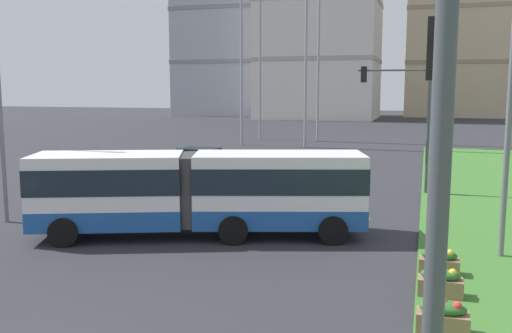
{
  "coord_description": "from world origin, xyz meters",
  "views": [
    {
      "loc": [
        7.42,
        -7.26,
        5.31
      ],
      "look_at": [
        0.98,
        14.09,
        2.2
      ],
      "focal_mm": 39.58,
      "sensor_mm": 36.0,
      "label": 1
    }
  ],
  "objects_px": {
    "flower_planter_3": "(439,261)",
    "traffic_light_far_right": "(406,107)",
    "flower_planter_1": "(443,317)",
    "apartment_tower_centre": "(458,13)",
    "streetlight_median": "(509,112)",
    "car_maroon_sedan": "(200,161)",
    "articulated_bus": "(200,191)",
    "flower_planter_2": "(440,282)",
    "traffic_light_near_right": "(435,201)"
  },
  "relations": [
    {
      "from": "flower_planter_1",
      "to": "flower_planter_3",
      "type": "height_order",
      "value": "same"
    },
    {
      "from": "flower_planter_2",
      "to": "flower_planter_3",
      "type": "height_order",
      "value": "same"
    },
    {
      "from": "flower_planter_3",
      "to": "streetlight_median",
      "type": "bearing_deg",
      "value": 51.06
    },
    {
      "from": "traffic_light_far_right",
      "to": "apartment_tower_centre",
      "type": "bearing_deg",
      "value": 86.02
    },
    {
      "from": "flower_planter_3",
      "to": "car_maroon_sedan",
      "type": "bearing_deg",
      "value": 130.74
    },
    {
      "from": "flower_planter_2",
      "to": "traffic_light_far_right",
      "type": "bearing_deg",
      "value": 95.86
    },
    {
      "from": "articulated_bus",
      "to": "flower_planter_1",
      "type": "distance_m",
      "value": 10.34
    },
    {
      "from": "apartment_tower_centre",
      "to": "traffic_light_far_right",
      "type": "bearing_deg",
      "value": -93.98
    },
    {
      "from": "traffic_light_near_right",
      "to": "streetlight_median",
      "type": "height_order",
      "value": "streetlight_median"
    },
    {
      "from": "car_maroon_sedan",
      "to": "flower_planter_3",
      "type": "relative_size",
      "value": 4.15
    },
    {
      "from": "flower_planter_1",
      "to": "car_maroon_sedan",
      "type": "bearing_deg",
      "value": 124.55
    },
    {
      "from": "traffic_light_far_right",
      "to": "car_maroon_sedan",
      "type": "bearing_deg",
      "value": 165.23
    },
    {
      "from": "flower_planter_2",
      "to": "articulated_bus",
      "type": "bearing_deg",
      "value": 154.44
    },
    {
      "from": "articulated_bus",
      "to": "traffic_light_near_right",
      "type": "height_order",
      "value": "traffic_light_near_right"
    },
    {
      "from": "car_maroon_sedan",
      "to": "traffic_light_near_right",
      "type": "bearing_deg",
      "value": -63.36
    },
    {
      "from": "flower_planter_1",
      "to": "apartment_tower_centre",
      "type": "xyz_separation_m",
      "value": [
        4.37,
        101.62,
        18.72
      ]
    },
    {
      "from": "streetlight_median",
      "to": "apartment_tower_centre",
      "type": "height_order",
      "value": "apartment_tower_centre"
    },
    {
      "from": "traffic_light_near_right",
      "to": "apartment_tower_centre",
      "type": "xyz_separation_m",
      "value": [
        4.77,
        108.37,
        14.89
      ]
    },
    {
      "from": "articulated_bus",
      "to": "traffic_light_near_right",
      "type": "relative_size",
      "value": 1.92
    },
    {
      "from": "traffic_light_far_right",
      "to": "apartment_tower_centre",
      "type": "height_order",
      "value": "apartment_tower_centre"
    },
    {
      "from": "car_maroon_sedan",
      "to": "traffic_light_far_right",
      "type": "xyz_separation_m",
      "value": [
        12.46,
        -3.29,
        3.59
      ]
    },
    {
      "from": "traffic_light_near_right",
      "to": "streetlight_median",
      "type": "relative_size",
      "value": 0.75
    },
    {
      "from": "car_maroon_sedan",
      "to": "apartment_tower_centre",
      "type": "distance_m",
      "value": 85.37
    },
    {
      "from": "car_maroon_sedan",
      "to": "apartment_tower_centre",
      "type": "height_order",
      "value": "apartment_tower_centre"
    },
    {
      "from": "flower_planter_1",
      "to": "articulated_bus",
      "type": "bearing_deg",
      "value": 142.82
    },
    {
      "from": "flower_planter_1",
      "to": "streetlight_median",
      "type": "height_order",
      "value": "streetlight_median"
    },
    {
      "from": "flower_planter_3",
      "to": "traffic_light_near_right",
      "type": "height_order",
      "value": "traffic_light_near_right"
    },
    {
      "from": "flower_planter_3",
      "to": "traffic_light_far_right",
      "type": "bearing_deg",
      "value": 96.66
    },
    {
      "from": "flower_planter_3",
      "to": "traffic_light_far_right",
      "type": "height_order",
      "value": "traffic_light_far_right"
    },
    {
      "from": "flower_planter_3",
      "to": "traffic_light_far_right",
      "type": "xyz_separation_m",
      "value": [
        -1.51,
        12.94,
        3.92
      ]
    },
    {
      "from": "flower_planter_2",
      "to": "streetlight_median",
      "type": "relative_size",
      "value": 0.13
    },
    {
      "from": "flower_planter_2",
      "to": "traffic_light_near_right",
      "type": "bearing_deg",
      "value": -92.53
    },
    {
      "from": "flower_planter_1",
      "to": "traffic_light_far_right",
      "type": "xyz_separation_m",
      "value": [
        -1.51,
        17.01,
        3.92
      ]
    },
    {
      "from": "flower_planter_3",
      "to": "streetlight_median",
      "type": "xyz_separation_m",
      "value": [
        1.9,
        2.35,
        4.15
      ]
    },
    {
      "from": "streetlight_median",
      "to": "apartment_tower_centre",
      "type": "bearing_deg",
      "value": 88.51
    },
    {
      "from": "car_maroon_sedan",
      "to": "flower_planter_3",
      "type": "xyz_separation_m",
      "value": [
        13.97,
        -16.22,
        -0.33
      ]
    },
    {
      "from": "flower_planter_2",
      "to": "apartment_tower_centre",
      "type": "relative_size",
      "value": 0.03
    },
    {
      "from": "traffic_light_near_right",
      "to": "flower_planter_2",
      "type": "bearing_deg",
      "value": 87.47
    },
    {
      "from": "car_maroon_sedan",
      "to": "flower_planter_1",
      "type": "relative_size",
      "value": 4.15
    },
    {
      "from": "streetlight_median",
      "to": "apartment_tower_centre",
      "type": "relative_size",
      "value": 0.22
    },
    {
      "from": "flower_planter_1",
      "to": "traffic_light_far_right",
      "type": "distance_m",
      "value": 17.52
    },
    {
      "from": "flower_planter_3",
      "to": "streetlight_median",
      "type": "relative_size",
      "value": 0.13
    },
    {
      "from": "car_maroon_sedan",
      "to": "streetlight_median",
      "type": "relative_size",
      "value": 0.55
    },
    {
      "from": "articulated_bus",
      "to": "traffic_light_near_right",
      "type": "xyz_separation_m",
      "value": [
        7.78,
        -12.96,
        2.6
      ]
    },
    {
      "from": "apartment_tower_centre",
      "to": "traffic_light_near_right",
      "type": "bearing_deg",
      "value": -92.52
    },
    {
      "from": "articulated_bus",
      "to": "flower_planter_3",
      "type": "distance_m",
      "value": 8.54
    },
    {
      "from": "flower_planter_1",
      "to": "flower_planter_2",
      "type": "height_order",
      "value": "same"
    },
    {
      "from": "flower_planter_3",
      "to": "streetlight_median",
      "type": "distance_m",
      "value": 5.14
    },
    {
      "from": "flower_planter_1",
      "to": "flower_planter_3",
      "type": "distance_m",
      "value": 4.07
    },
    {
      "from": "flower_planter_3",
      "to": "flower_planter_1",
      "type": "bearing_deg",
      "value": -90.0
    }
  ]
}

